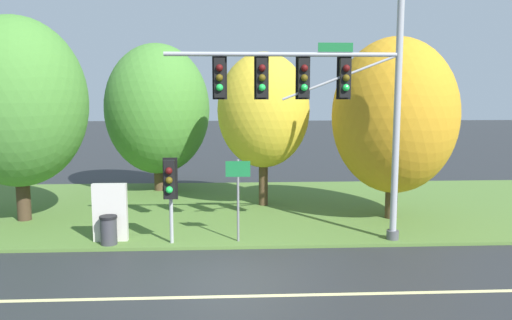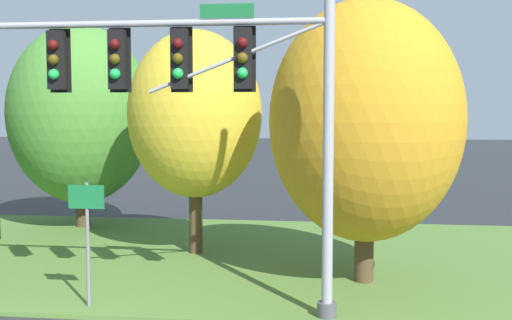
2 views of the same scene
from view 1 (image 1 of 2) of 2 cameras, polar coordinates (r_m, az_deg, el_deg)
name	(u,v)px [view 1 (image 1 of 2)]	position (r m, az deg, el deg)	size (l,w,h in m)	color
ground_plane	(229,279)	(13.66, -3.10, -13.37)	(160.00, 160.00, 0.00)	#282B2D
lane_stripe	(229,296)	(12.55, -3.11, -15.31)	(36.00, 0.16, 0.01)	beige
grass_verge	(229,207)	(21.56, -3.06, -5.41)	(48.00, 11.50, 0.10)	#517533
traffic_signal_mast	(322,94)	(16.05, 7.56, 7.47)	(7.59, 0.49, 7.74)	#9EA0A5
pedestrian_signal_near_kerb	(170,184)	(15.95, -9.81, -2.68)	(0.46, 0.55, 2.79)	#9EA0A5
route_sign_post	(238,188)	(16.12, -2.07, -3.18)	(0.79, 0.08, 2.70)	slate
tree_nearest_road	(18,103)	(20.61, -25.59, 5.94)	(5.06, 5.06, 7.64)	#423021
tree_left_of_mast	(158,109)	(25.10, -11.19, 5.71)	(5.09, 5.09, 7.23)	#4C3823
tree_behind_signpost	(263,111)	(21.25, 0.86, 5.67)	(3.91, 3.91, 6.54)	#4C3823
tree_mid_verge	(394,116)	(19.66, 15.53, 4.88)	(4.71, 4.71, 6.91)	#4C3823
info_kiosk	(110,213)	(17.01, -16.33, -5.79)	(1.10, 0.24, 1.90)	beige
trash_bin	(109,230)	(16.74, -16.49, -7.67)	(0.56, 0.56, 0.93)	#38383D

